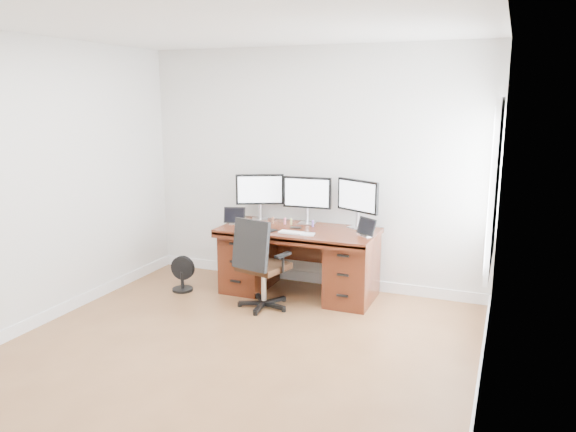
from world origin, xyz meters
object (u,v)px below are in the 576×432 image
at_px(office_chair, 261,279).
at_px(keyboard, 291,232).
at_px(floor_fan, 182,274).
at_px(desk, 299,259).
at_px(monitor_center, 307,194).

distance_m(office_chair, keyboard, 0.58).
height_order(office_chair, floor_fan, office_chair).
relative_size(desk, keyboard, 6.64).
height_order(desk, keyboard, keyboard).
bearing_deg(monitor_center, keyboard, -93.24).
relative_size(desk, floor_fan, 4.26).
distance_m(desk, floor_fan, 1.34).
bearing_deg(monitor_center, office_chair, -108.10).
relative_size(floor_fan, keyboard, 1.56).
relative_size(floor_fan, monitor_center, 0.72).
bearing_deg(office_chair, floor_fan, -174.46).
bearing_deg(keyboard, monitor_center, 91.88).
relative_size(desk, office_chair, 1.77).
height_order(desk, office_chair, office_chair).
height_order(office_chair, monitor_center, monitor_center).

